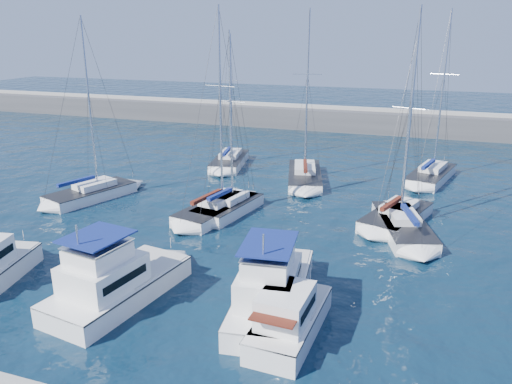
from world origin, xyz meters
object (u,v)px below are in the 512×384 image
(sailboat_mid_e, at_px, (403,225))
(sailboat_back_c, at_px, (431,175))
(sailboat_mid_a, at_px, (91,193))
(sailboat_mid_c, at_px, (228,207))
(sailboat_mid_d, at_px, (397,216))
(sailboat_back_b, at_px, (305,176))
(motor_yacht_port_inner, at_px, (113,283))
(motor_yacht_stbd_outer, at_px, (289,320))
(sailboat_back_a, at_px, (230,161))
(motor_yacht_stbd_inner, at_px, (271,290))
(sailboat_mid_b, at_px, (217,208))

(sailboat_mid_e, bearing_deg, sailboat_back_c, 66.05)
(sailboat_mid_a, bearing_deg, sailboat_mid_c, 22.53)
(sailboat_mid_d, bearing_deg, sailboat_back_b, 155.60)
(sailboat_mid_c, height_order, sailboat_mid_d, sailboat_mid_c)
(sailboat_back_c, bearing_deg, motor_yacht_port_inner, -103.74)
(motor_yacht_port_inner, relative_size, sailboat_mid_d, 0.64)
(sailboat_mid_a, relative_size, sailboat_back_b, 0.95)
(motor_yacht_stbd_outer, xyz_separation_m, sailboat_back_a, (-14.77, 29.24, -0.42))
(motor_yacht_stbd_inner, distance_m, sailboat_mid_e, 14.74)
(sailboat_back_a, bearing_deg, motor_yacht_port_inner, -90.75)
(sailboat_mid_e, xyz_separation_m, sailboat_back_c, (1.88, 15.03, 0.00))
(sailboat_back_a, bearing_deg, sailboat_mid_c, -78.79)
(motor_yacht_port_inner, bearing_deg, sailboat_back_b, 89.67)
(sailboat_back_b, bearing_deg, sailboat_mid_e, -60.98)
(motor_yacht_port_inner, distance_m, sailboat_mid_c, 15.18)
(sailboat_mid_a, bearing_deg, sailboat_mid_e, 21.96)
(motor_yacht_stbd_inner, distance_m, sailboat_back_c, 29.54)
(sailboat_mid_b, bearing_deg, sailboat_back_c, 56.10)
(sailboat_mid_c, relative_size, sailboat_back_c, 0.87)
(sailboat_mid_c, distance_m, sailboat_back_b, 11.68)
(sailboat_back_a, distance_m, sailboat_back_c, 21.23)
(sailboat_mid_a, height_order, sailboat_mid_b, sailboat_mid_b)
(motor_yacht_stbd_inner, xyz_separation_m, sailboat_back_b, (-3.96, 24.09, -0.60))
(sailboat_mid_a, height_order, sailboat_mid_d, sailboat_mid_a)
(sailboat_mid_c, bearing_deg, sailboat_mid_e, 13.14)
(motor_yacht_stbd_inner, distance_m, sailboat_mid_b, 14.96)
(sailboat_mid_e, bearing_deg, sailboat_mid_b, 167.36)
(motor_yacht_port_inner, distance_m, sailboat_mid_e, 21.26)
(sailboat_mid_a, height_order, sailboat_back_a, sailboat_mid_a)
(sailboat_mid_b, bearing_deg, sailboat_back_b, 80.83)
(motor_yacht_stbd_outer, distance_m, sailboat_back_a, 32.76)
(sailboat_mid_b, bearing_deg, motor_yacht_port_inner, -78.33)
(motor_yacht_stbd_outer, xyz_separation_m, sailboat_back_c, (6.42, 30.61, -0.40))
(motor_yacht_stbd_outer, bearing_deg, sailboat_back_b, 104.78)
(sailboat_mid_b, xyz_separation_m, sailboat_mid_d, (13.94, 2.90, -0.03))
(sailboat_mid_b, bearing_deg, sailboat_mid_a, -168.83)
(motor_yacht_stbd_outer, height_order, sailboat_mid_d, sailboat_mid_d)
(sailboat_mid_b, xyz_separation_m, sailboat_back_a, (-4.78, 14.72, -0.02))
(sailboat_mid_a, distance_m, sailboat_back_a, 16.40)
(motor_yacht_port_inner, bearing_deg, sailboat_mid_e, 56.24)
(motor_yacht_port_inner, bearing_deg, sailboat_back_c, 71.11)
(sailboat_back_a, height_order, sailboat_back_b, sailboat_back_b)
(motor_yacht_port_inner, bearing_deg, sailboat_mid_d, 60.57)
(sailboat_mid_c, relative_size, sailboat_back_a, 0.98)
(sailboat_mid_e, xyz_separation_m, sailboat_back_b, (-10.06, 10.68, -0.01))
(motor_yacht_stbd_inner, xyz_separation_m, motor_yacht_stbd_outer, (1.56, -2.18, -0.19))
(motor_yacht_stbd_inner, bearing_deg, sailboat_mid_d, 63.27)
(sailboat_mid_a, bearing_deg, motor_yacht_port_inner, -30.09)
(sailboat_back_b, bearing_deg, motor_yacht_stbd_outer, -92.41)
(motor_yacht_stbd_outer, bearing_deg, sailboat_mid_b, 127.42)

